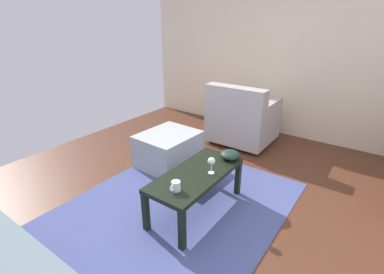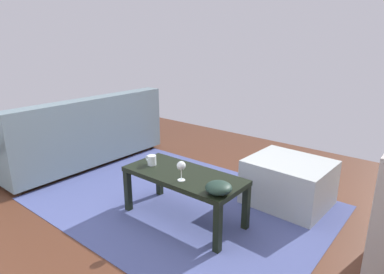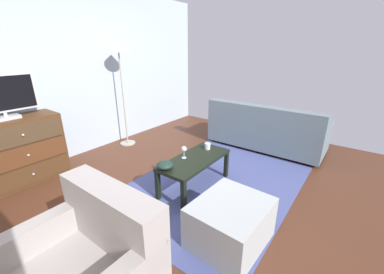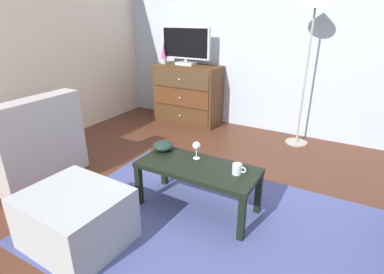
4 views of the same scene
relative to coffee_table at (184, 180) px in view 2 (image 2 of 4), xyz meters
The scene contains 8 objects.
ground_plane 0.39m from the coffee_table, 42.09° to the left, with size 5.47×5.00×0.05m, color #502C1C.
area_rug 0.46m from the coffee_table, 42.10° to the right, with size 2.60×1.90×0.01m, color #464F86.
coffee_table is the anchor object (origin of this frame).
wine_glass 0.22m from the coffee_table, 122.62° to the left, with size 0.07×0.07×0.16m.
mug 0.35m from the coffee_table, ahead, with size 0.11×0.08×0.09m.
bowl_decorative 0.45m from the coffee_table, 164.62° to the left, with size 0.19×0.19×0.09m, color #1B2F26.
couch_large 1.85m from the coffee_table, ahead, with size 0.85×1.97×0.82m.
ottoman 1.00m from the coffee_table, 124.68° to the right, with size 0.70×0.60×0.42m, color #A6AEAE.
Camera 2 is at (-1.64, 1.89, 1.49)m, focal length 31.15 mm.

